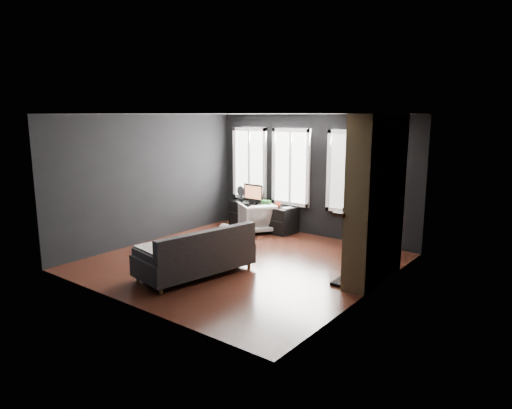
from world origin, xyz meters
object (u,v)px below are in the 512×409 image
Objects in this scene: armchair at (257,216)px; sofa at (195,250)px; mug at (278,204)px; book at (286,203)px; monitor at (254,192)px; mantel_vase at (373,196)px; media_console at (262,216)px.

sofa is at bearing 52.07° from armchair.
mug is 0.20m from book.
armchair is 0.67m from monitor.
monitor is 3.72m from mantel_vase.
mug is 0.58× the size of book.
mantel_vase reaches higher than book.
armchair is at bearing -153.76° from book.
monitor is 3.36× the size of mantel_vase.
book is (0.19, 0.04, 0.05)m from mug.
sofa is 14.97× the size of mug.
sofa is 3.46× the size of monitor.
monitor is at bearing -171.16° from media_console.
media_console is 3.08× the size of monitor.
monitor is at bearing 121.86° from sofa.
monitor is (-1.25, 3.23, 0.44)m from sofa.
monitor is 4.33× the size of mug.
media_console is (-0.99, 3.25, -0.12)m from sofa.
media_console is (-0.09, 0.33, -0.08)m from armchair.
armchair is at bearing -40.80° from monitor.
mantel_vase is at bearing -14.61° from media_console.
armchair is 3.40m from mantel_vase.
armchair is 4.44× the size of mantel_vase.
mantel_vase reaches higher than monitor.
armchair is 0.35m from media_console.
armchair is 0.56m from mug.
monitor reaches higher than mug.
mantel_vase is at bearing -22.13° from mug.
mantel_vase is (2.55, -1.16, 0.59)m from book.
mantel_vase reaches higher than mug.
book is at bearing 2.75° from media_console.
media_console is at bearing 4.64° from monitor.
mug is at bearing 156.67° from armchair.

